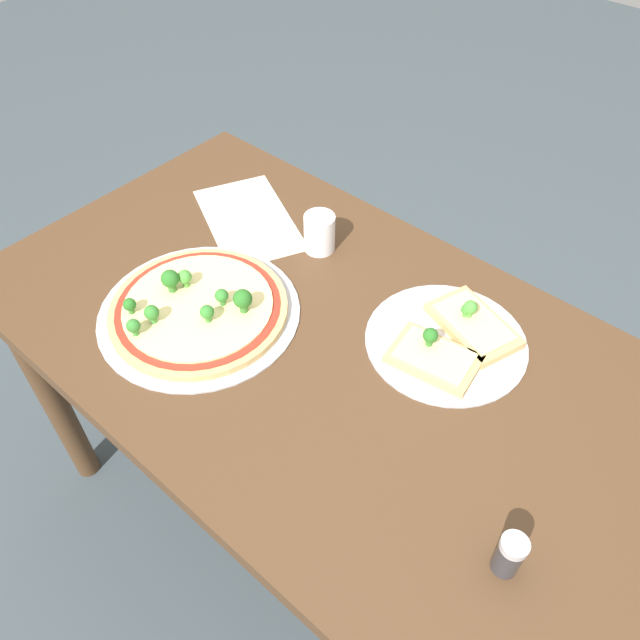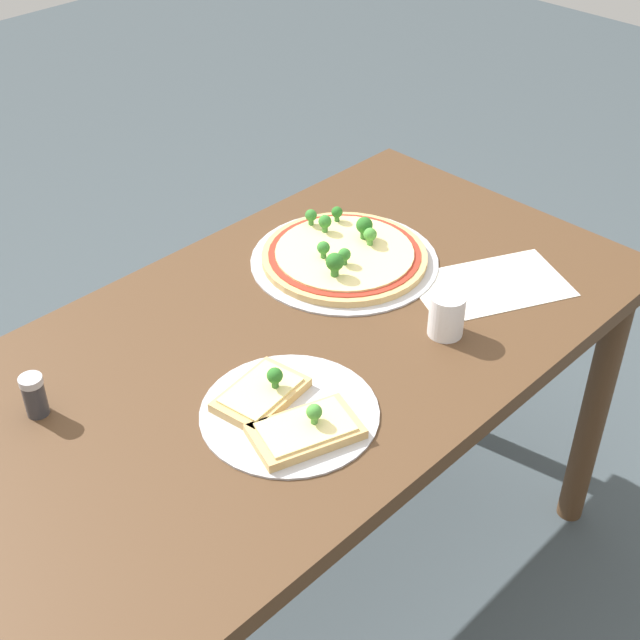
% 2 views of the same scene
% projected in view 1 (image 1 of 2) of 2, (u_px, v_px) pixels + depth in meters
% --- Properties ---
extents(ground_plane, '(8.00, 8.00, 0.00)m').
position_uv_depth(ground_plane, '(330.00, 527.00, 1.63)').
color(ground_plane, '#3D474C').
extents(dining_table, '(1.37, 0.74, 0.73)m').
position_uv_depth(dining_table, '(334.00, 380.00, 1.17)').
color(dining_table, '#4C331E').
rests_on(dining_table, ground_plane).
extents(pizza_tray_whole, '(0.37, 0.37, 0.07)m').
position_uv_depth(pizza_tray_whole, '(198.00, 309.00, 1.15)').
color(pizza_tray_whole, '#B7B7BC').
rests_on(pizza_tray_whole, dining_table).
extents(pizza_tray_slice, '(0.29, 0.29, 0.06)m').
position_uv_depth(pizza_tray_slice, '(452.00, 340.00, 1.10)').
color(pizza_tray_slice, '#B7B7BC').
rests_on(pizza_tray_slice, dining_table).
extents(drinking_cup, '(0.06, 0.06, 0.08)m').
position_uv_depth(drinking_cup, '(319.00, 233.00, 1.26)').
color(drinking_cup, white).
rests_on(drinking_cup, dining_table).
extents(condiment_shaker, '(0.04, 0.04, 0.07)m').
position_uv_depth(condiment_shaker, '(509.00, 555.00, 0.81)').
color(condiment_shaker, '#333338').
rests_on(condiment_shaker, dining_table).
extents(paper_menu, '(0.34, 0.28, 0.00)m').
position_uv_depth(paper_menu, '(249.00, 219.00, 1.35)').
color(paper_menu, silver).
rests_on(paper_menu, dining_table).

